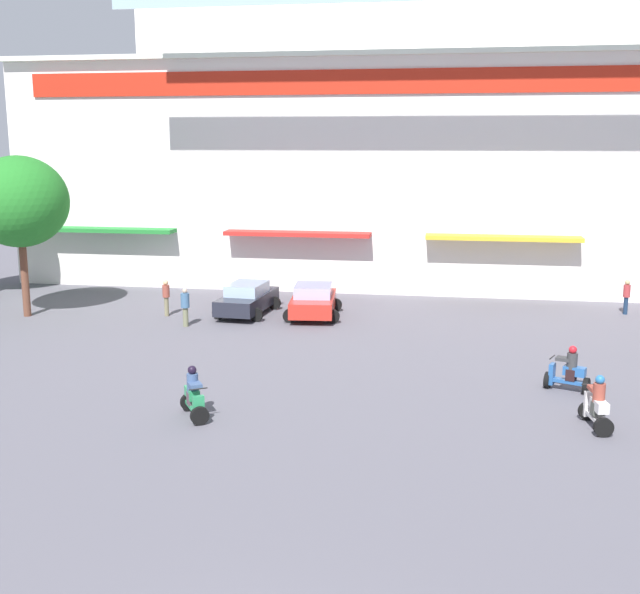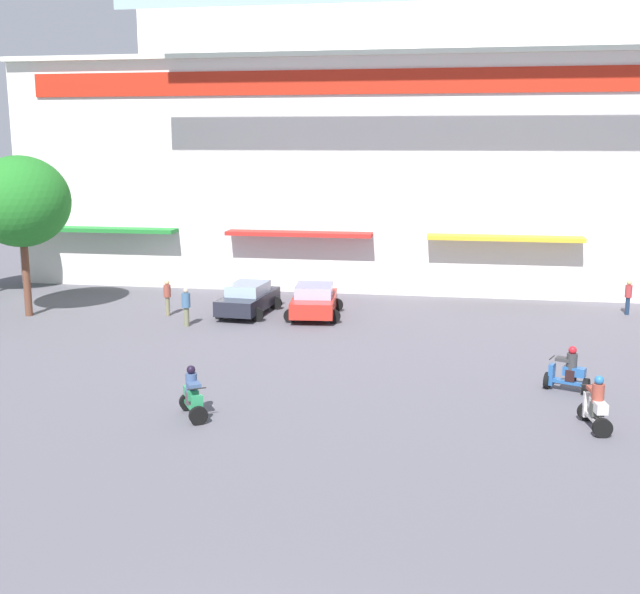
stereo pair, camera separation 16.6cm
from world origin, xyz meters
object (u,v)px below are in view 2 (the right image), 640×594
scooter_rider_7 (568,373)px  pedestrian_1 (628,295)px  scooter_rider_3 (596,406)px  pedestrian_3 (186,305)px  parked_car_0 (248,298)px  pedestrian_0 (167,295)px  scooter_rider_4 (193,397)px  parked_car_1 (314,301)px  plaza_tree_0 (21,202)px

scooter_rider_7 → pedestrian_1: size_ratio=0.94×
scooter_rider_3 → pedestrian_3: 17.61m
pedestrian_1 → scooter_rider_7: bearing=-109.2°
parked_car_0 → pedestrian_1: pedestrian_1 is taller
scooter_rider_3 → pedestrian_3: bearing=147.5°
pedestrian_1 → pedestrian_3: (-18.65, -5.48, 0.00)m
pedestrian_0 → scooter_rider_4: bearing=-66.3°
parked_car_0 → parked_car_1: parked_car_1 is taller
parked_car_0 → pedestrian_0: 3.57m
scooter_rider_4 → pedestrian_1: bearing=47.1°
parked_car_0 → pedestrian_1: (16.69, 2.80, 0.19)m
pedestrian_1 → plaza_tree_0: bearing=-169.7°
scooter_rider_7 → pedestrian_3: pedestrian_3 is taller
parked_car_0 → scooter_rider_7: (12.60, -8.95, -0.11)m
parked_car_0 → scooter_rider_3: scooter_rider_3 is taller
parked_car_0 → pedestrian_0: size_ratio=2.62×
parked_car_1 → pedestrian_1: 13.98m
scooter_rider_4 → pedestrian_1: size_ratio=0.95×
scooter_rider_4 → parked_car_0: bearing=98.3°
scooter_rider_3 → pedestrian_0: 19.82m
parked_car_1 → pedestrian_3: size_ratio=2.47×
parked_car_1 → pedestrian_3: bearing=-151.8°
scooter_rider_4 → scooter_rider_7: bearing=21.3°
scooter_rider_7 → pedestrian_3: (-14.55, 6.26, 0.31)m
parked_car_1 → scooter_rider_7: scooter_rider_7 is taller
plaza_tree_0 → scooter_rider_4: (11.45, -11.15, -4.44)m
parked_car_0 → scooter_rider_7: bearing=-35.4°
pedestrian_3 → scooter_rider_3: bearing=-32.5°
pedestrian_0 → pedestrian_3: size_ratio=1.00×
parked_car_1 → scooter_rider_7: 13.10m
scooter_rider_3 → pedestrian_1: pedestrian_1 is taller
parked_car_1 → pedestrian_1: size_ratio=2.54×
pedestrian_0 → plaza_tree_0: bearing=-170.4°
scooter_rider_3 → pedestrian_1: 15.42m
plaza_tree_0 → scooter_rider_3: plaza_tree_0 is taller
parked_car_0 → parked_car_1: (3.00, -0.03, 0.01)m
pedestrian_0 → pedestrian_1: size_ratio=1.03×
scooter_rider_7 → pedestrian_0: pedestrian_0 is taller
plaza_tree_0 → pedestrian_1: plaza_tree_0 is taller
plaza_tree_0 → scooter_rider_4: size_ratio=4.73×
pedestrian_3 → parked_car_1: bearing=28.2°
parked_car_1 → pedestrian_0: (-6.44, -0.91, 0.21)m
pedestrian_1 → scooter_rider_3: bearing=-104.2°
scooter_rider_7 → pedestrian_0: (-16.04, 8.01, 0.33)m
scooter_rider_3 → plaza_tree_0: bearing=155.6°
plaza_tree_0 → pedestrian_0: size_ratio=4.33×
parked_car_0 → scooter_rider_4: size_ratio=2.86×
scooter_rider_3 → scooter_rider_7: 3.21m
parked_car_0 → pedestrian_3: (-1.95, -2.68, 0.19)m
scooter_rider_7 → parked_car_0: bearing=144.6°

